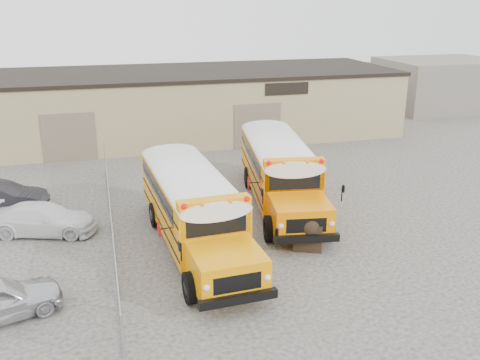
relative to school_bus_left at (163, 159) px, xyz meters
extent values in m
plane|color=#33312F|center=(3.16, -7.91, -1.80)|extent=(120.00, 120.00, 0.00)
cube|color=tan|center=(3.16, 12.09, 0.45)|extent=(30.00, 10.00, 4.50)
cube|color=black|center=(3.16, 12.09, 2.75)|extent=(30.20, 10.20, 0.25)
cube|color=black|center=(9.16, 7.07, 2.10)|extent=(3.00, 0.08, 0.80)
cube|color=#766E54|center=(-4.84, 7.07, -0.30)|extent=(3.20, 0.08, 3.00)
cube|color=#766E54|center=(7.16, 7.07, -0.30)|extent=(3.20, 0.08, 3.00)
cylinder|color=#94969C|center=(-2.84, -13.91, -0.90)|extent=(0.07, 0.07, 1.80)
cylinder|color=#94969C|center=(-2.84, -10.91, -0.90)|extent=(0.07, 0.07, 1.80)
cylinder|color=#94969C|center=(-2.84, -7.91, -0.90)|extent=(0.07, 0.07, 1.80)
cylinder|color=#94969C|center=(-2.84, -4.91, -0.90)|extent=(0.07, 0.07, 1.80)
cylinder|color=#94969C|center=(-2.84, -1.91, -0.90)|extent=(0.07, 0.07, 1.80)
cylinder|color=#94969C|center=(-2.84, 1.09, -0.90)|extent=(0.07, 0.07, 1.80)
cylinder|color=#94969C|center=(-2.84, 4.09, -0.90)|extent=(0.07, 0.07, 1.80)
cylinder|color=#94969C|center=(-2.84, -4.91, -0.02)|extent=(0.05, 18.00, 0.05)
cylinder|color=#94969C|center=(-2.84, -4.91, -1.75)|extent=(0.05, 18.00, 0.05)
cube|color=#94969C|center=(-2.84, -4.91, -0.90)|extent=(0.02, 18.00, 1.70)
cube|color=gray|center=(27.16, 16.09, 0.40)|extent=(10.00, 8.00, 4.40)
cube|color=#FF9802|center=(-0.03, 0.46, -0.18)|extent=(3.11, 8.11, 2.15)
cube|color=#FF9802|center=(0.30, -4.66, -0.65)|extent=(2.44, 2.44, 1.20)
cube|color=black|center=(0.22, -3.49, 0.42)|extent=(2.15, 0.20, 0.79)
cube|color=white|center=(-0.03, 0.46, 1.05)|extent=(3.12, 8.19, 0.42)
cube|color=#FF9802|center=(0.21, -3.25, 1.08)|extent=(2.59, 0.68, 0.38)
sphere|color=#E50705|center=(-0.88, -3.56, 1.21)|extent=(0.21, 0.21, 0.21)
sphere|color=#E50705|center=(1.32, -3.42, 1.21)|extent=(0.21, 0.21, 0.21)
sphere|color=orange|center=(-0.27, -3.52, 1.21)|extent=(0.21, 0.21, 0.21)
sphere|color=orange|center=(0.71, -3.46, 1.21)|extent=(0.21, 0.21, 0.21)
cube|color=black|center=(0.37, -5.89, -1.13)|extent=(2.57, 0.39, 0.29)
cube|color=black|center=(-0.28, 4.49, -1.13)|extent=(2.57, 0.37, 0.29)
cube|color=black|center=(-0.03, 0.46, -0.26)|extent=(3.15, 7.95, 0.06)
cube|color=black|center=(-0.05, 0.77, 0.42)|extent=(3.07, 6.85, 0.65)
cylinder|color=black|center=(-0.96, -4.63, -1.25)|extent=(0.36, 1.11, 1.09)
cylinder|color=black|center=(1.53, -4.47, -1.25)|extent=(0.36, 1.11, 1.09)
cylinder|color=black|center=(-1.37, 1.97, -1.25)|extent=(0.36, 1.11, 1.09)
cylinder|color=black|center=(1.11, 2.12, -1.25)|extent=(0.36, 1.11, 1.09)
cylinder|color=#BF0505|center=(-1.63, -2.37, -0.05)|extent=(0.07, 0.59, 0.59)
cube|color=#FF8400|center=(6.36, 4.13, -0.15)|extent=(3.84, 8.40, 2.18)
cube|color=#FF8400|center=(5.59, -1.04, -0.63)|extent=(2.67, 2.67, 1.22)
cube|color=black|center=(5.77, 0.14, 0.46)|extent=(2.17, 0.39, 0.80)
cube|color=white|center=(6.36, 4.13, 1.10)|extent=(3.85, 8.49, 0.43)
cube|color=#FF8400|center=(5.80, 0.39, 1.13)|extent=(2.66, 0.91, 0.38)
sphere|color=#E50705|center=(4.66, 0.31, 1.26)|extent=(0.21, 0.21, 0.21)
sphere|color=#E50705|center=(6.87, -0.02, 1.26)|extent=(0.21, 0.21, 0.21)
sphere|color=orange|center=(5.27, 0.22, 1.26)|extent=(0.21, 0.21, 0.21)
sphere|color=orange|center=(6.26, 0.07, 1.26)|extent=(0.21, 0.21, 0.21)
cube|color=black|center=(5.40, -2.28, -1.12)|extent=(2.62, 0.62, 0.30)
cube|color=black|center=(6.97, 8.19, -1.12)|extent=(2.61, 0.60, 0.30)
cube|color=black|center=(6.36, 4.13, -0.23)|extent=(3.85, 8.25, 0.06)
cube|color=black|center=(6.41, 4.44, 0.46)|extent=(3.68, 7.14, 0.66)
cylinder|color=black|center=(4.35, -0.73, -1.24)|extent=(0.46, 1.14, 1.11)
cylinder|color=black|center=(6.86, -1.11, -1.24)|extent=(0.46, 1.14, 1.11)
cylinder|color=black|center=(5.35, 5.92, -1.24)|extent=(0.46, 1.14, 1.11)
cylinder|color=black|center=(7.86, 5.54, -1.24)|extent=(0.46, 1.14, 1.11)
cylinder|color=#BF0505|center=(4.16, 1.66, -0.02)|extent=(0.12, 0.59, 0.60)
cube|color=black|center=(4.75, -8.02, -1.23)|extent=(1.44, 1.38, 1.13)
sphere|color=black|center=(4.75, -8.02, -0.73)|extent=(1.24, 1.24, 1.24)
imported|color=white|center=(-5.62, -3.81, -1.15)|extent=(4.83, 3.02, 1.30)
imported|color=black|center=(-7.78, -0.58, -1.11)|extent=(4.38, 2.15, 1.38)
camera|label=1|loc=(-2.94, -26.24, 7.74)|focal=40.00mm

